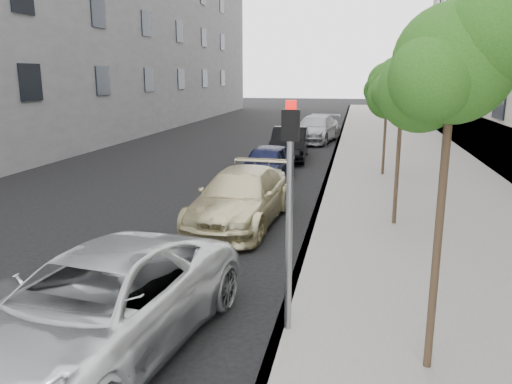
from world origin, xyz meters
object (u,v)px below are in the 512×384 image
(tree_mid, at_px, (404,85))
(tree_far, at_px, (389,82))
(tree_near, at_px, (456,64))
(sedan_black, at_px, (290,144))
(suv, at_px, (241,197))
(signal_pole, at_px, (290,192))
(sedan_blue, at_px, (267,163))
(minivan, at_px, (97,307))
(sedan_rear, at_px, (316,129))

(tree_mid, relative_size, tree_far, 1.00)
(tree_near, distance_m, sedan_black, 17.33)
(tree_mid, height_order, suv, tree_mid)
(signal_pole, xyz_separation_m, sedan_blue, (-2.27, 10.86, -1.54))
(signal_pole, xyz_separation_m, minivan, (-2.48, -1.01, -1.49))
(signal_pole, relative_size, suv, 0.69)
(tree_near, height_order, minivan, tree_near)
(signal_pole, height_order, sedan_black, signal_pole)
(minivan, height_order, sedan_blue, minivan)
(sedan_rear, bearing_deg, sedan_black, -86.25)
(signal_pole, bearing_deg, tree_near, -20.43)
(sedan_rear, bearing_deg, suv, -82.15)
(tree_far, bearing_deg, sedan_rear, 108.93)
(tree_far, xyz_separation_m, suv, (-3.92, -6.86, -2.83))
(sedan_black, bearing_deg, tree_mid, -71.21)
(minivan, distance_m, sedan_black, 16.94)
(tree_mid, height_order, sedan_black, tree_mid)
(tree_near, distance_m, tree_far, 13.01)
(signal_pole, height_order, minivan, signal_pole)
(minivan, height_order, sedan_black, sedan_black)
(tree_mid, relative_size, sedan_black, 0.97)
(tree_far, xyz_separation_m, sedan_rear, (-3.39, 9.89, -2.78))
(sedan_black, bearing_deg, minivan, -94.36)
(tree_mid, height_order, signal_pole, tree_mid)
(tree_far, relative_size, signal_pole, 1.29)
(tree_far, xyz_separation_m, minivan, (-4.40, -13.39, -2.82))
(minivan, xyz_separation_m, sedan_rear, (1.01, 23.27, 0.03))
(tree_near, xyz_separation_m, signal_pole, (-1.93, 0.62, -1.71))
(sedan_blue, bearing_deg, suv, -83.13)
(signal_pole, distance_m, sedan_blue, 11.21)
(sedan_rear, bearing_deg, tree_far, -61.40)
(signal_pole, xyz_separation_m, suv, (-2.00, 5.52, -1.51))
(signal_pole, bearing_deg, tree_far, 78.66)
(sedan_blue, bearing_deg, sedan_black, 92.17)
(tree_mid, height_order, minivan, tree_mid)
(tree_near, bearing_deg, tree_mid, 90.00)
(sedan_blue, xyz_separation_m, sedan_black, (0.15, 5.06, 0.06))
(tree_mid, relative_size, minivan, 0.83)
(minivan, relative_size, suv, 1.07)
(tree_near, xyz_separation_m, minivan, (-4.40, -0.39, -3.20))
(suv, distance_m, sedan_black, 10.41)
(tree_mid, distance_m, sedan_rear, 16.97)
(tree_near, relative_size, signal_pole, 1.39)
(tree_mid, bearing_deg, tree_near, -90.00)
(sedan_blue, height_order, sedan_black, sedan_black)
(tree_near, bearing_deg, sedan_blue, 110.08)
(sedan_blue, bearing_deg, tree_mid, -46.00)
(tree_far, relative_size, suv, 0.88)
(suv, bearing_deg, tree_mid, 8.80)
(minivan, bearing_deg, sedan_rear, 95.52)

